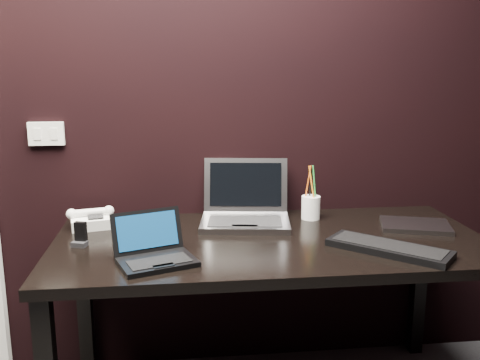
{
  "coord_description": "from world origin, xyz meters",
  "views": [
    {
      "loc": [
        -0.05,
        -0.58,
        1.42
      ],
      "look_at": [
        0.17,
        1.35,
        0.99
      ],
      "focal_mm": 40.0,
      "sensor_mm": 36.0,
      "label": 1
    }
  ],
  "objects": [
    {
      "name": "wall_back",
      "position": [
        0.0,
        1.8,
        1.3
      ],
      "size": [
        4.0,
        0.0,
        4.0
      ],
      "primitive_type": "plane",
      "rotation": [
        1.57,
        0.0,
        0.0
      ],
      "color": "black",
      "rests_on": "ground"
    },
    {
      "name": "wall_switch",
      "position": [
        -0.62,
        1.79,
        1.12
      ],
      "size": [
        0.15,
        0.02,
        0.1
      ],
      "color": "silver",
      "rests_on": "wall_back"
    },
    {
      "name": "desk",
      "position": [
        0.3,
        1.4,
        0.66
      ],
      "size": [
        1.7,
        0.8,
        0.74
      ],
      "color": "black",
      "rests_on": "ground"
    },
    {
      "name": "netbook",
      "position": [
        -0.15,
        1.2,
        0.77
      ],
      "size": [
        0.32,
        0.3,
        0.16
      ],
      "color": "black",
      "rests_on": "desk"
    },
    {
      "name": "silver_laptop",
      "position": [
        0.23,
        1.63,
        0.79
      ],
      "size": [
        0.42,
        0.39,
        0.26
      ],
      "color": "#97979C",
      "rests_on": "desk"
    },
    {
      "name": "ext_keyboard",
      "position": [
        0.7,
        1.2,
        0.75
      ],
      "size": [
        0.43,
        0.41,
        0.03
      ],
      "color": "black",
      "rests_on": "desk"
    },
    {
      "name": "closed_laptop",
      "position": [
        0.93,
        1.47,
        0.75
      ],
      "size": [
        0.33,
        0.27,
        0.02
      ],
      "color": "gray",
      "rests_on": "desk"
    },
    {
      "name": "desk_phone",
      "position": [
        -0.43,
        1.63,
        0.78
      ],
      "size": [
        0.2,
        0.18,
        0.1
      ],
      "color": "white",
      "rests_on": "desk"
    },
    {
      "name": "mobile_phone",
      "position": [
        -0.43,
        1.4,
        0.77
      ],
      "size": [
        0.06,
        0.06,
        0.09
      ],
      "color": "black",
      "rests_on": "desk"
    },
    {
      "name": "pen_cup",
      "position": [
        0.52,
        1.65,
        0.8
      ],
      "size": [
        0.1,
        0.1,
        0.24
      ],
      "color": "white",
      "rests_on": "desk"
    }
  ]
}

